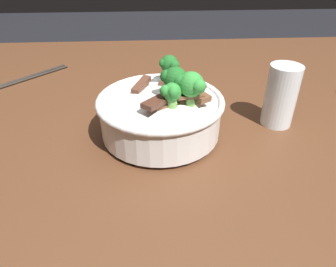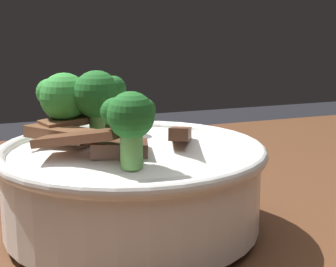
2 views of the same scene
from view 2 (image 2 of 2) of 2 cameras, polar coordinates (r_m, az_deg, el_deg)
rice_bowl at (r=0.46m, az=-4.31°, el=-4.58°), size 0.24×0.24×0.15m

